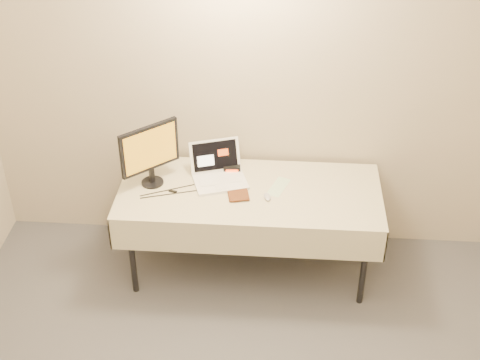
# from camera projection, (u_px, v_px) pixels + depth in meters

# --- Properties ---
(back_wall) EXTENTS (4.00, 0.10, 2.70)m
(back_wall) POSITION_uv_depth(u_px,v_px,m) (254.00, 84.00, 4.75)
(back_wall) COLOR #C2B39C
(back_wall) RESTS_ON ground
(table) EXTENTS (1.86, 0.81, 0.74)m
(table) POSITION_uv_depth(u_px,v_px,m) (250.00, 197.00, 4.76)
(table) COLOR black
(table) RESTS_ON ground
(laptop) EXTENTS (0.46, 0.45, 0.24)m
(laptop) POSITION_uv_depth(u_px,v_px,m) (218.00, 171.00, 4.82)
(laptop) COLOR white
(laptop) RESTS_ON table
(monitor) EXTENTS (0.36, 0.32, 0.47)m
(monitor) POSITION_uv_depth(u_px,v_px,m) (150.00, 151.00, 4.64)
(monitor) COLOR black
(monitor) RESTS_ON table
(book) EXTENTS (0.14, 0.05, 0.19)m
(book) POSITION_uv_depth(u_px,v_px,m) (228.00, 184.00, 4.62)
(book) COLOR #93471A
(book) RESTS_ON table
(alarm_clock) EXTENTS (0.13, 0.06, 0.05)m
(alarm_clock) POSITION_uv_depth(u_px,v_px,m) (232.00, 169.00, 4.90)
(alarm_clock) COLOR black
(alarm_clock) RESTS_ON table
(clicker) EXTENTS (0.07, 0.11, 0.02)m
(clicker) POSITION_uv_depth(u_px,v_px,m) (267.00, 197.00, 4.64)
(clicker) COLOR #B3B3B6
(clicker) RESTS_ON table
(paper_form) EXTENTS (0.18, 0.27, 0.00)m
(paper_form) POSITION_uv_depth(u_px,v_px,m) (279.00, 187.00, 4.76)
(paper_form) COLOR beige
(paper_form) RESTS_ON table
(usb_dongle) EXTENTS (0.06, 0.03, 0.01)m
(usb_dongle) POSITION_uv_depth(u_px,v_px,m) (173.00, 191.00, 4.70)
(usb_dongle) COLOR black
(usb_dongle) RESTS_ON table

